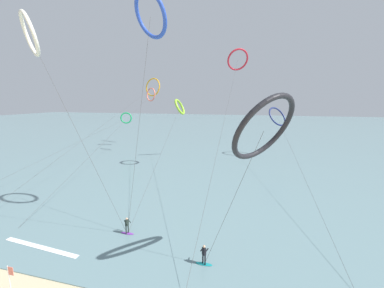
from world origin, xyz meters
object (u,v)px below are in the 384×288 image
(beach_flag, at_px, (10,276))
(kite_emerald, at_px, (126,118))
(kite_amber, at_px, (153,87))
(kite_cobalt, at_px, (150,15))
(kite_lime, at_px, (180,107))
(kite_crimson, at_px, (238,60))
(surfer_violet, at_px, (127,227))
(kite_navy, at_px, (277,117))
(kite_ivory, at_px, (30,34))
(kite_charcoal, at_px, (264,128))
(kite_coral, at_px, (151,95))
(surfer_teal, at_px, (204,256))

(beach_flag, bearing_deg, kite_emerald, 111.59)
(kite_amber, distance_m, kite_cobalt, 47.25)
(kite_cobalt, bearing_deg, kite_lime, -45.67)
(kite_crimson, bearing_deg, surfer_violet, 47.88)
(surfer_violet, xyz_separation_m, kite_amber, (-17.25, 46.26, 15.88))
(kite_navy, height_order, kite_crimson, kite_crimson)
(kite_navy, bearing_deg, beach_flag, -161.64)
(kite_emerald, bearing_deg, kite_ivory, -96.02)
(kite_navy, distance_m, kite_charcoal, 41.74)
(kite_coral, height_order, kite_charcoal, kite_coral)
(kite_ivory, distance_m, kite_lime, 27.41)
(beach_flag, bearing_deg, surfer_teal, 28.59)
(surfer_violet, xyz_separation_m, kite_cobalt, (1.72, 3.22, 20.36))
(surfer_violet, xyz_separation_m, kite_emerald, (-23.56, 41.48, 7.28))
(kite_navy, bearing_deg, kite_emerald, 127.59)
(kite_crimson, height_order, kite_lime, kite_crimson)
(kite_emerald, height_order, kite_ivory, kite_ivory)
(kite_coral, relative_size, kite_cobalt, 1.65)
(kite_lime, bearing_deg, kite_cobalt, -169.03)
(surfer_violet, height_order, kite_amber, kite_amber)
(surfer_violet, bearing_deg, kite_ivory, -61.97)
(surfer_teal, distance_m, surfer_violet, 8.73)
(surfer_teal, relative_size, kite_navy, 0.04)
(kite_coral, distance_m, kite_amber, 12.17)
(kite_navy, height_order, kite_amber, kite_amber)
(surfer_teal, relative_size, kite_ivory, 0.08)
(kite_coral, bearing_deg, surfer_violet, -40.89)
(kite_charcoal, height_order, kite_ivory, kite_ivory)
(kite_coral, bearing_deg, beach_flag, -49.12)
(kite_emerald, distance_m, kite_amber, 11.69)
(kite_coral, bearing_deg, surfer_teal, -31.62)
(kite_ivory, relative_size, kite_lime, 0.80)
(surfer_teal, height_order, kite_amber, kite_amber)
(kite_coral, bearing_deg, kite_navy, 36.44)
(kite_ivory, xyz_separation_m, beach_flag, (4.16, -7.55, -17.33))
(surfer_violet, height_order, kite_navy, kite_navy)
(kite_coral, relative_size, kite_charcoal, 2.80)
(kite_navy, height_order, kite_emerald, kite_navy)
(kite_emerald, xyz_separation_m, kite_cobalt, (25.28, -38.26, 13.08))
(kite_charcoal, height_order, beach_flag, kite_charcoal)
(kite_lime, distance_m, beach_flag, 35.03)
(kite_lime, relative_size, beach_flag, 11.07)
(surfer_violet, bearing_deg, kite_coral, -142.61)
(kite_lime, bearing_deg, beach_flag, 178.16)
(kite_lime, bearing_deg, surfer_violet, -174.35)
(kite_navy, relative_size, kite_ivory, 2.18)
(kite_ivory, xyz_separation_m, kite_lime, (5.52, 25.91, -7.05))
(surfer_violet, distance_m, kite_lime, 26.90)
(surfer_teal, xyz_separation_m, kite_navy, (8.21, 41.56, 8.58))
(kite_navy, xyz_separation_m, kite_amber, (-33.81, 7.24, 7.30))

